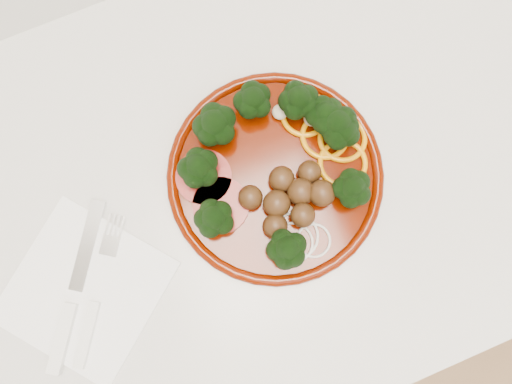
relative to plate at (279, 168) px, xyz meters
name	(u,v)px	position (x,y,z in m)	size (l,w,h in m)	color
counter	(313,191)	(0.11, 0.00, -0.47)	(2.40, 0.60, 0.90)	silver
plate	(279,168)	(0.00, 0.00, 0.00)	(0.27, 0.27, 0.06)	#4D0E00
napkin	(85,290)	(-0.28, -0.04, -0.02)	(0.17, 0.17, 0.00)	white
knife	(70,308)	(-0.30, -0.06, -0.01)	(0.13, 0.18, 0.01)	silver
fork	(92,316)	(-0.28, -0.08, -0.01)	(0.12, 0.16, 0.01)	white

